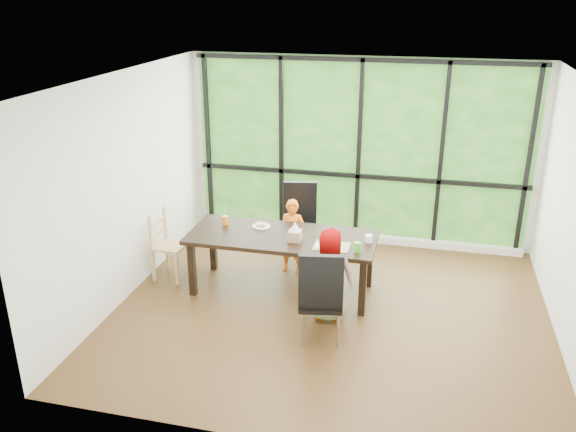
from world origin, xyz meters
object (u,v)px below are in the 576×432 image
object	(u,v)px
chair_window_leather	(300,224)
chair_end_beech	(171,245)
dining_table	(282,263)
white_mug	(369,239)
plate_far	(261,226)
green_cup	(358,247)
plate_near	(327,246)
child_toddler	(292,236)
chair_interior_leather	(321,294)
tissue_box	(295,236)
child_older	(329,275)
orange_cup	(225,220)

from	to	relation	value
chair_window_leather	chair_end_beech	size ratio (longest dim) A/B	1.20
dining_table	white_mug	size ratio (longest dim) A/B	24.95
chair_end_beech	white_mug	distance (m)	2.56
chair_window_leather	white_mug	xyz separation A→B (m)	(1.03, -0.89, 0.26)
plate_far	green_cup	bearing A→B (deg)	-20.16
chair_end_beech	plate_far	bearing A→B (deg)	-75.34
chair_window_leather	plate_near	world-z (taller)	chair_window_leather
dining_table	child_toddler	distance (m)	0.58
chair_window_leather	chair_interior_leather	xyz separation A→B (m)	(0.65, -1.88, 0.00)
plate_far	tissue_box	world-z (taller)	tissue_box
chair_window_leather	chair_interior_leather	bearing A→B (deg)	-81.44
dining_table	child_older	xyz separation A→B (m)	(0.68, -0.52, 0.17)
chair_window_leather	orange_cup	xyz separation A→B (m)	(-0.80, -0.76, 0.27)
child_toddler	green_cup	distance (m)	1.30
plate_near	orange_cup	size ratio (longest dim) A/B	2.23
child_toddler	chair_end_beech	bearing A→B (deg)	-156.13
plate_near	tissue_box	bearing A→B (deg)	168.60
orange_cup	tissue_box	distance (m)	1.02
plate_far	plate_near	distance (m)	0.99
child_toddler	chair_interior_leather	bearing A→B (deg)	-62.53
chair_interior_leather	child_toddler	xyz separation A→B (m)	(-0.66, 1.52, -0.04)
orange_cup	chair_window_leather	bearing A→B (deg)	43.48
chair_window_leather	green_cup	xyz separation A→B (m)	(0.94, -1.19, 0.27)
white_mug	child_older	bearing A→B (deg)	-123.39
plate_near	orange_cup	world-z (taller)	orange_cup
orange_cup	green_cup	xyz separation A→B (m)	(1.74, -0.43, 0.00)
green_cup	tissue_box	bearing A→B (deg)	169.36
chair_window_leather	tissue_box	xyz separation A→B (m)	(0.17, -1.05, 0.27)
dining_table	white_mug	world-z (taller)	white_mug
green_cup	orange_cup	bearing A→B (deg)	166.04
child_older	chair_window_leather	bearing A→B (deg)	-72.67
child_toddler	white_mug	distance (m)	1.21
plate_far	orange_cup	world-z (taller)	orange_cup
child_older	green_cup	distance (m)	0.46
child_older	tissue_box	bearing A→B (deg)	-46.85
chair_end_beech	plate_near	size ratio (longest dim) A/B	3.51
child_toddler	orange_cup	bearing A→B (deg)	-149.59
dining_table	chair_window_leather	xyz separation A→B (m)	(0.02, 0.93, 0.17)
child_toddler	green_cup	world-z (taller)	child_toddler
chair_end_beech	white_mug	size ratio (longest dim) A/B	9.81
plate_near	tissue_box	world-z (taller)	tissue_box
tissue_box	chair_window_leather	bearing A→B (deg)	99.44
child_older	plate_near	size ratio (longest dim) A/B	4.28
chair_window_leather	orange_cup	world-z (taller)	chair_window_leather
dining_table	green_cup	xyz separation A→B (m)	(0.96, -0.26, 0.43)
chair_window_leather	white_mug	bearing A→B (deg)	-51.06
green_cup	plate_near	bearing A→B (deg)	170.19
chair_interior_leather	chair_end_beech	size ratio (longest dim) A/B	1.20
dining_table	plate_near	size ratio (longest dim) A/B	8.92
child_toddler	chair_window_leather	bearing A→B (deg)	91.25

